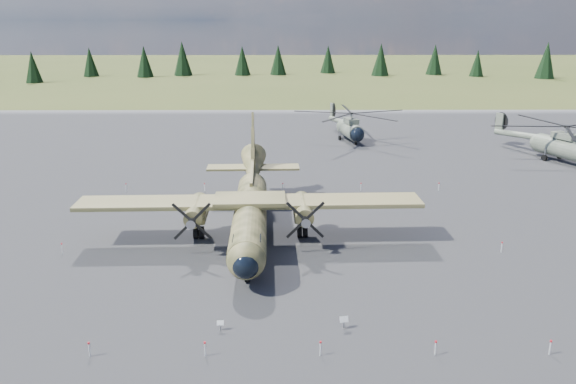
{
  "coord_description": "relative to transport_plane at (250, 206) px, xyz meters",
  "views": [
    {
      "loc": [
        0.12,
        -38.97,
        16.77
      ],
      "look_at": [
        0.43,
        2.0,
        4.19
      ],
      "focal_mm": 35.0,
      "sensor_mm": 36.0,
      "label": 1
    }
  ],
  "objects": [
    {
      "name": "apron",
      "position": [
        2.58,
        6.35,
        -2.55
      ],
      "size": [
        120.0,
        120.0,
        0.04
      ],
      "primitive_type": "cube",
      "color": "#5C5C61",
      "rests_on": "ground"
    },
    {
      "name": "helicopter_near",
      "position": [
        12.2,
        36.98,
        0.46
      ],
      "size": [
        19.57,
        21.0,
        4.24
      ],
      "rotation": [
        0.0,
        0.0,
        0.19
      ],
      "color": "slate",
      "rests_on": "ground"
    },
    {
      "name": "info_placard_left",
      "position": [
        -0.91,
        -14.61,
        -2.14
      ],
      "size": [
        0.39,
        0.18,
        0.61
      ],
      "rotation": [
        0.0,
        0.0,
        0.03
      ],
      "color": "gray",
      "rests_on": "ground"
    },
    {
      "name": "treeline",
      "position": [
        -4.07,
        -1.67,
        2.25
      ],
      "size": [
        311.39,
        308.53,
        10.9
      ],
      "color": "black",
      "rests_on": "ground"
    },
    {
      "name": "info_placard_right",
      "position": [
        6.08,
        -14.47,
        -2.04
      ],
      "size": [
        0.51,
        0.3,
        0.76
      ],
      "rotation": [
        0.0,
        0.0,
        0.21
      ],
      "color": "gray",
      "rests_on": "ground"
    },
    {
      "name": "barrier_fence",
      "position": [
        2.11,
        -3.73,
        -2.04
      ],
      "size": [
        33.12,
        29.62,
        0.85
      ],
      "color": "silver",
      "rests_on": "ground"
    },
    {
      "name": "helicopter_mid",
      "position": [
        36.72,
        24.56,
        0.71
      ],
      "size": [
        23.67,
        23.67,
        4.6
      ],
      "rotation": [
        0.0,
        0.0,
        0.4
      ],
      "color": "slate",
      "rests_on": "ground"
    },
    {
      "name": "ground",
      "position": [
        2.58,
        -3.65,
        -2.55
      ],
      "size": [
        500.0,
        500.0,
        0.0
      ],
      "primitive_type": "plane",
      "color": "#4C5124",
      "rests_on": "ground"
    },
    {
      "name": "transport_plane",
      "position": [
        0.0,
        0.0,
        0.0
      ],
      "size": [
        26.84,
        24.41,
        8.87
      ],
      "rotation": [
        0.0,
        0.0,
        0.03
      ],
      "color": "#37381E",
      "rests_on": "ground"
    }
  ]
}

